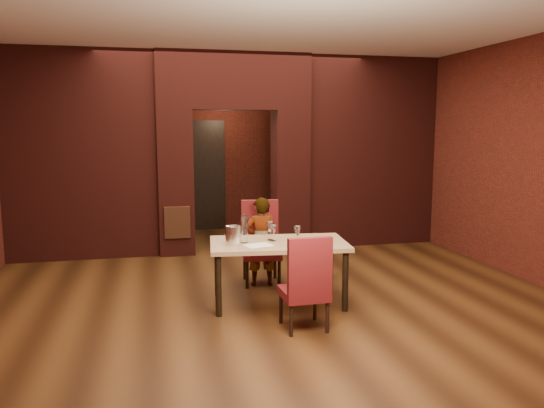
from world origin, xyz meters
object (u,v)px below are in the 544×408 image
(wine_glass_a, at_px, (270,231))
(potted_plant, at_px, (323,261))
(dining_table, at_px, (278,273))
(person_seated, at_px, (261,242))
(chair_far, at_px, (261,243))
(wine_glass_c, at_px, (297,235))
(water_bottle, at_px, (244,229))
(chair_near, at_px, (304,281))
(wine_bucket, at_px, (233,235))
(wine_glass_b, at_px, (273,233))

(wine_glass_a, distance_m, potted_plant, 1.36)
(dining_table, xyz_separation_m, person_seated, (-0.05, 0.74, 0.21))
(chair_far, distance_m, wine_glass_c, 1.00)
(wine_glass_c, xyz_separation_m, water_bottle, (-0.58, 0.15, 0.07))
(chair_near, bearing_deg, potted_plant, -115.85)
(dining_table, bearing_deg, potted_plant, 53.67)
(person_seated, bearing_deg, wine_glass_a, 92.39)
(chair_near, xyz_separation_m, water_bottle, (-0.46, 0.85, 0.40))
(dining_table, xyz_separation_m, water_bottle, (-0.39, 0.04, 0.53))
(wine_glass_c, bearing_deg, wine_bucket, 171.43)
(dining_table, bearing_deg, wine_glass_c, -25.49)
(water_bottle, bearing_deg, dining_table, -5.53)
(wine_glass_b, distance_m, water_bottle, 0.35)
(dining_table, distance_m, potted_plant, 1.25)
(chair_near, height_order, wine_glass_a, chair_near)
(wine_bucket, xyz_separation_m, potted_plant, (1.37, 0.93, -0.60))
(dining_table, bearing_deg, wine_glass_a, 129.77)
(chair_far, height_order, wine_glass_a, chair_far)
(person_seated, xyz_separation_m, wine_glass_b, (0.00, -0.68, 0.24))
(wine_glass_a, relative_size, water_bottle, 0.67)
(dining_table, bearing_deg, wine_glass_b, 138.22)
(wine_bucket, distance_m, water_bottle, 0.16)
(water_bottle, bearing_deg, chair_far, 65.23)
(wine_glass_b, bearing_deg, potted_plant, 44.13)
(dining_table, distance_m, chair_near, 0.82)
(chair_far, height_order, chair_near, chair_far)
(wine_glass_b, height_order, potted_plant, wine_glass_b)
(wine_glass_c, bearing_deg, wine_glass_a, 139.45)
(wine_glass_a, distance_m, water_bottle, 0.33)
(potted_plant, bearing_deg, wine_bucket, -145.81)
(chair_near, relative_size, wine_glass_a, 4.49)
(chair_far, xyz_separation_m, chair_near, (0.10, -1.63, -0.05))
(dining_table, height_order, wine_glass_b, wine_glass_b)
(wine_glass_a, relative_size, wine_glass_c, 1.11)
(chair_near, distance_m, wine_glass_c, 0.78)
(person_seated, height_order, potted_plant, person_seated)
(wine_bucket, relative_size, water_bottle, 0.64)
(chair_far, relative_size, wine_glass_c, 5.51)
(wine_glass_b, xyz_separation_m, water_bottle, (-0.34, -0.02, 0.07))
(chair_near, height_order, wine_glass_c, chair_near)
(dining_table, height_order, chair_near, chair_near)
(potted_plant, bearing_deg, dining_table, -132.39)
(dining_table, bearing_deg, water_bottle, -179.46)
(person_seated, bearing_deg, potted_plant, -164.38)
(dining_table, distance_m, chair_far, 0.84)
(chair_far, bearing_deg, chair_near, -80.84)
(wine_glass_b, relative_size, wine_glass_c, 0.95)
(chair_far, height_order, wine_glass_b, chair_far)
(chair_far, bearing_deg, wine_glass_b, -85.78)
(person_seated, distance_m, water_bottle, 0.84)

